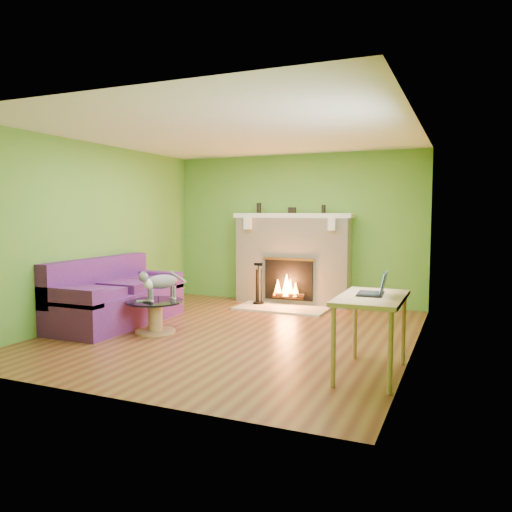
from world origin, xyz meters
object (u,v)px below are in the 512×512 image
Objects in this scene: desk at (371,305)px; cat at (162,285)px; coffee_table at (155,314)px; sofa at (114,298)px.

cat reaches higher than desk.
desk is at bearing 16.87° from cat.
coffee_table is 3.05m from desk.
cat is at bearing 166.73° from desk.
coffee_table is 0.71× the size of desk.
cat is (0.08, 0.05, 0.39)m from coffee_table.
coffee_table is 1.15× the size of cat.
desk is (3.81, -0.86, 0.33)m from sofa.
desk is 1.61× the size of cat.
cat is at bearing -11.23° from sofa.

